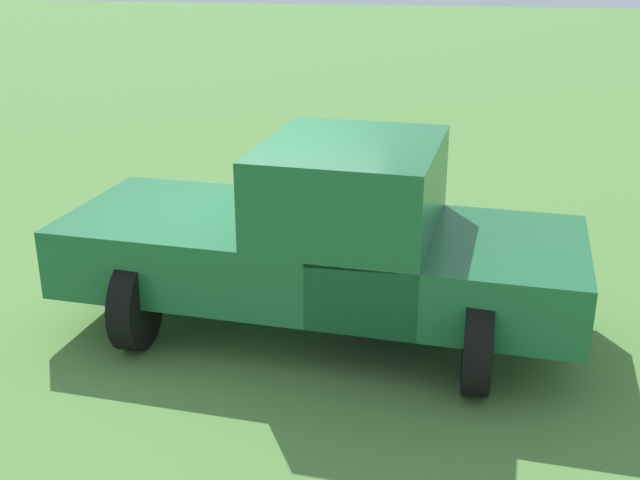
{
  "coord_description": "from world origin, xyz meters",
  "views": [
    {
      "loc": [
        7.17,
        1.96,
        3.49
      ],
      "look_at": [
        0.44,
        0.78,
        0.9
      ],
      "focal_mm": 44.48,
      "sensor_mm": 36.0,
      "label": 1
    }
  ],
  "objects": [
    {
      "name": "ground_plane",
      "position": [
        0.0,
        0.0,
        0.0
      ],
      "size": [
        80.0,
        80.0,
        0.0
      ],
      "primitive_type": "plane",
      "color": "#54843D"
    },
    {
      "name": "pickup_truck",
      "position": [
        0.45,
        0.9,
        0.96
      ],
      "size": [
        2.6,
        4.87,
        1.84
      ],
      "rotation": [
        0.0,
        0.0,
        4.63
      ],
      "color": "black",
      "rests_on": "ground_plane"
    }
  ]
}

